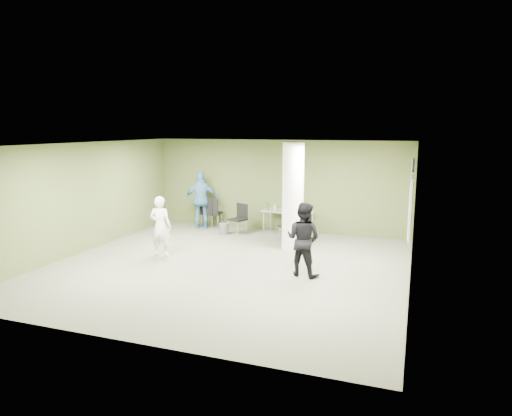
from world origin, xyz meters
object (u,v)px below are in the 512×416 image
at_px(man_black, 303,239).
at_px(man_blue, 202,200).
at_px(chair_back_left, 209,211).
at_px(woman_white, 160,226).
at_px(folding_table, 287,212).

distance_m(man_black, man_blue, 5.39).
relative_size(chair_back_left, man_blue, 0.51).
height_order(chair_back_left, man_black, man_black).
bearing_deg(chair_back_left, man_black, 144.91).
relative_size(chair_back_left, woman_white, 0.62).
xyz_separation_m(man_black, man_blue, (-4.13, 3.47, 0.11)).
bearing_deg(man_black, folding_table, -56.45).
bearing_deg(man_blue, woman_white, 71.78).
xyz_separation_m(folding_table, man_blue, (-2.76, -0.14, 0.24)).
bearing_deg(folding_table, woman_white, -119.34).
bearing_deg(man_black, chair_back_left, -29.62).
height_order(woman_white, man_black, man_black).
bearing_deg(woman_white, folding_table, -131.71).
distance_m(folding_table, woman_white, 4.05).
distance_m(woman_white, man_blue, 3.19).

